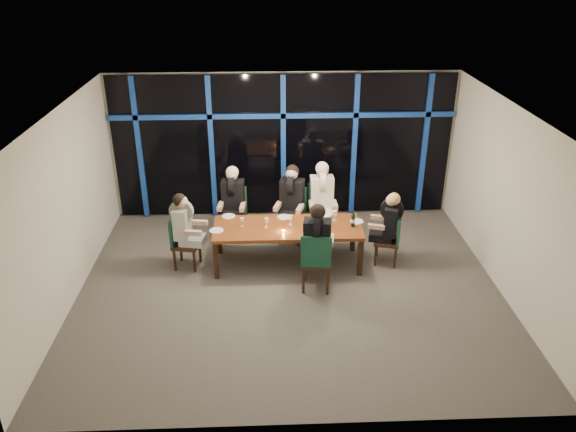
{
  "coord_description": "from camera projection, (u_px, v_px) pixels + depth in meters",
  "views": [
    {
      "loc": [
        -0.36,
        -7.98,
        5.19
      ],
      "look_at": [
        0.0,
        0.6,
        1.05
      ],
      "focal_mm": 35.0,
      "sensor_mm": 36.0,
      "label": 1
    }
  ],
  "objects": [
    {
      "name": "wine_glass_c",
      "position": [
        318.0,
        220.0,
        9.79
      ],
      "size": [
        0.06,
        0.06,
        0.16
      ],
      "color": "silver",
      "rests_on": "dining_table"
    },
    {
      "name": "diner_end_right",
      "position": [
        389.0,
        218.0,
        9.83
      ],
      "size": [
        0.63,
        0.54,
        0.91
      ],
      "rotation": [
        0.0,
        0.0,
        4.43
      ],
      "color": "black",
      "rests_on": "ground"
    },
    {
      "name": "plate_far_mid",
      "position": [
        284.0,
        217.0,
        10.16
      ],
      "size": [
        0.24,
        0.24,
        0.01
      ],
      "primitive_type": "cylinder",
      "color": "white",
      "rests_on": "dining_table"
    },
    {
      "name": "diner_far_mid",
      "position": [
        292.0,
        193.0,
        10.55
      ],
      "size": [
        0.61,
        0.71,
        1.02
      ],
      "rotation": [
        0.0,
        0.0,
        -0.29
      ],
      "color": "black",
      "rests_on": "ground"
    },
    {
      "name": "plate_far_right",
      "position": [
        325.0,
        215.0,
        10.26
      ],
      "size": [
        0.24,
        0.24,
        0.01
      ],
      "primitive_type": "cylinder",
      "color": "white",
      "rests_on": "dining_table"
    },
    {
      "name": "plate_far_left",
      "position": [
        229.0,
        216.0,
        10.19
      ],
      "size": [
        0.24,
        0.24,
        0.01
      ],
      "primitive_type": "cylinder",
      "color": "white",
      "rests_on": "dining_table"
    },
    {
      "name": "diner_end_left",
      "position": [
        184.0,
        220.0,
        9.68
      ],
      "size": [
        0.64,
        0.52,
        0.94
      ],
      "rotation": [
        0.0,
        0.0,
        1.39
      ],
      "color": "black",
      "rests_on": "ground"
    },
    {
      "name": "plate_end_right",
      "position": [
        357.0,
        221.0,
        10.0
      ],
      "size": [
        0.24,
        0.24,
        0.01
      ],
      "primitive_type": "cylinder",
      "color": "white",
      "rests_on": "dining_table"
    },
    {
      "name": "chair_end_left",
      "position": [
        181.0,
        239.0,
        9.86
      ],
      "size": [
        0.52,
        0.52,
        0.96
      ],
      "rotation": [
        0.0,
        0.0,
        1.39
      ],
      "color": "black",
      "rests_on": "ground"
    },
    {
      "name": "plate_end_left",
      "position": [
        216.0,
        230.0,
        9.69
      ],
      "size": [
        0.24,
        0.24,
        0.01
      ],
      "primitive_type": "cylinder",
      "color": "white",
      "rests_on": "dining_table"
    },
    {
      "name": "wine_glass_a",
      "position": [
        266.0,
        221.0,
        9.75
      ],
      "size": [
        0.07,
        0.07,
        0.18
      ],
      "color": "silver",
      "rests_on": "dining_table"
    },
    {
      "name": "diner_near_mid",
      "position": [
        317.0,
        234.0,
        9.02
      ],
      "size": [
        0.57,
        0.7,
        1.04
      ],
      "rotation": [
        0.0,
        0.0,
        2.99
      ],
      "color": "black",
      "rests_on": "ground"
    },
    {
      "name": "wine_bottle",
      "position": [
        353.0,
        220.0,
        9.79
      ],
      "size": [
        0.07,
        0.07,
        0.31
      ],
      "rotation": [
        0.0,
        0.0,
        -0.02
      ],
      "color": "black",
      "rests_on": "dining_table"
    },
    {
      "name": "dining_table",
      "position": [
        288.0,
        230.0,
        9.87
      ],
      "size": [
        2.6,
        1.0,
        0.75
      ],
      "color": "brown",
      "rests_on": "ground"
    },
    {
      "name": "room",
      "position": [
        290.0,
        176.0,
        8.57
      ],
      "size": [
        7.04,
        7.0,
        3.02
      ],
      "color": "#5E5953",
      "rests_on": "ground"
    },
    {
      "name": "chair_near_mid",
      "position": [
        316.0,
        259.0,
        9.12
      ],
      "size": [
        0.56,
        0.56,
        1.07
      ],
      "rotation": [
        0.0,
        0.0,
        2.99
      ],
      "color": "black",
      "rests_on": "ground"
    },
    {
      "name": "water_pitcher",
      "position": [
        327.0,
        223.0,
        9.75
      ],
      "size": [
        0.11,
        0.1,
        0.18
      ],
      "rotation": [
        0.0,
        0.0,
        -0.38
      ],
      "color": "silver",
      "rests_on": "dining_table"
    },
    {
      "name": "diner_far_right",
      "position": [
        322.0,
        190.0,
        10.65
      ],
      "size": [
        0.53,
        0.66,
        1.03
      ],
      "rotation": [
        0.0,
        0.0,
        0.02
      ],
      "color": "silver",
      "rests_on": "ground"
    },
    {
      "name": "diner_far_left",
      "position": [
        233.0,
        193.0,
        10.61
      ],
      "size": [
        0.53,
        0.66,
        0.99
      ],
      "rotation": [
        0.0,
        0.0,
        -0.1
      ],
      "color": "black",
      "rests_on": "ground"
    },
    {
      "name": "chair_end_right",
      "position": [
        392.0,
        237.0,
        9.97
      ],
      "size": [
        0.54,
        0.54,
        0.93
      ],
      "rotation": [
        0.0,
        0.0,
        4.43
      ],
      "color": "black",
      "rests_on": "ground"
    },
    {
      "name": "wine_glass_e",
      "position": [
        335.0,
        213.0,
        9.99
      ],
      "size": [
        0.07,
        0.07,
        0.19
      ],
      "color": "white",
      "rests_on": "dining_table"
    },
    {
      "name": "chair_far_mid",
      "position": [
        293.0,
        211.0,
        10.81
      ],
      "size": [
        0.61,
        0.61,
        1.05
      ],
      "rotation": [
        0.0,
        0.0,
        -0.29
      ],
      "color": "black",
      "rests_on": "ground"
    },
    {
      "name": "wine_glass_b",
      "position": [
        291.0,
        218.0,
        9.86
      ],
      "size": [
        0.07,
        0.07,
        0.17
      ],
      "color": "silver",
      "rests_on": "dining_table"
    },
    {
      "name": "tea_light",
      "position": [
        283.0,
        231.0,
        9.65
      ],
      "size": [
        0.05,
        0.05,
        0.03
      ],
      "primitive_type": "cylinder",
      "color": "#F29448",
      "rests_on": "dining_table"
    },
    {
      "name": "window_wall",
      "position": [
        284.0,
        144.0,
        11.41
      ],
      "size": [
        6.86,
        0.43,
        2.94
      ],
      "color": "black",
      "rests_on": "ground"
    },
    {
      "name": "wine_glass_d",
      "position": [
        242.0,
        220.0,
        9.79
      ],
      "size": [
        0.06,
        0.06,
        0.17
      ],
      "color": "silver",
      "rests_on": "dining_table"
    },
    {
      "name": "chair_far_left",
      "position": [
        234.0,
        211.0,
        10.86
      ],
      "size": [
        0.52,
        0.52,
        1.02
      ],
      "rotation": [
        0.0,
        0.0,
        -0.1
      ],
      "color": "black",
      "rests_on": "ground"
    },
    {
      "name": "chair_far_right",
      "position": [
        321.0,
        208.0,
        10.92
      ],
      "size": [
        0.5,
        0.5,
        1.06
      ],
      "rotation": [
        0.0,
        0.0,
        0.02
      ],
      "color": "black",
      "rests_on": "ground"
    },
    {
      "name": "plate_near_mid",
      "position": [
        319.0,
        232.0,
        9.63
      ],
      "size": [
        0.24,
        0.24,
        0.01
      ],
      "primitive_type": "cylinder",
      "color": "white",
      "rests_on": "dining_table"
    }
  ]
}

